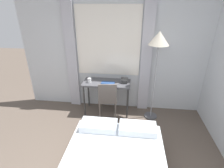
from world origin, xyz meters
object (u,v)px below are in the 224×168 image
Objects in this scene: standing_lamp at (158,44)px; book at (108,83)px; desk at (107,85)px; telephone at (124,80)px; desk_chair at (108,98)px; mug at (89,80)px.

standing_lamp is 1.31m from book.
standing_lamp is 6.42× the size of book.
desk is 0.41m from telephone.
desk is 0.30m from desk_chair.
standing_lamp is at bearing 0.88° from desk_chair.
mug is at bearing -173.23° from telephone.
desk is at bearing 175.22° from standing_lamp.
desk is at bearing -175.25° from telephone.
standing_lamp is (0.97, 0.16, 1.13)m from desk_chair.
desk_chair is 1.50m from standing_lamp.
standing_lamp is (1.02, -0.09, 0.96)m from desk.
standing_lamp reaches higher than book.
mug reaches higher than book.
standing_lamp is 1.62m from mug.
telephone is 0.37m from book.
telephone reaches higher than mug.
telephone is at bearing 16.29° from book.
telephone is (0.34, 0.27, 0.30)m from desk_chair.
book reaches higher than desk.
telephone is at bearing 4.75° from desk.
mug is (-1.39, 0.03, -0.83)m from standing_lamp.
book is at bearing -163.71° from telephone.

